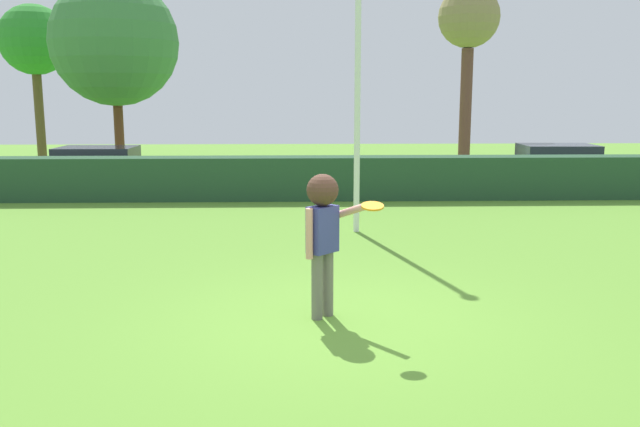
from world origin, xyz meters
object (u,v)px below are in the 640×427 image
object	(u,v)px
lamppost	(358,65)
willow_tree	(114,42)
maple_tree	(34,41)
parked_car_blue	(557,163)
person	(323,223)
bare_elm_tree	(469,24)
frisbee	(372,206)
parked_car_red	(98,166)

from	to	relation	value
lamppost	willow_tree	size ratio (longest dim) A/B	0.90
willow_tree	maple_tree	distance (m)	5.40
parked_car_blue	willow_tree	xyz separation A→B (m)	(-14.25, 3.45, 3.84)
person	maple_tree	distance (m)	22.31
willow_tree	bare_elm_tree	world-z (taller)	willow_tree
maple_tree	parked_car_blue	bearing A→B (deg)	-20.93
lamppost	parked_car_blue	xyz separation A→B (m)	(6.79, 6.93, -2.66)
lamppost	person	bearing A→B (deg)	-99.26
parked_car_blue	maple_tree	distance (m)	20.03
parked_car_blue	bare_elm_tree	distance (m)	6.61
person	parked_car_blue	xyz separation A→B (m)	(7.66, 12.26, -0.52)
frisbee	lamppost	bearing A→B (deg)	86.81
bare_elm_tree	maple_tree	bearing A→B (deg)	171.01
person	willow_tree	world-z (taller)	willow_tree
bare_elm_tree	parked_car_red	bearing A→B (deg)	-157.83
maple_tree	willow_tree	bearing A→B (deg)	-41.19
willow_tree	person	bearing A→B (deg)	-67.25
person	willow_tree	size ratio (longest dim) A/B	0.27
parked_car_red	maple_tree	xyz separation A→B (m)	(-4.43, 7.52, 4.12)
frisbee	maple_tree	size ratio (longest dim) A/B	0.04
person	lamppost	distance (m)	5.82
willow_tree	parked_car_blue	bearing A→B (deg)	-13.61
parked_car_blue	willow_tree	world-z (taller)	willow_tree
person	lamppost	xyz separation A→B (m)	(0.87, 5.34, 2.14)
frisbee	willow_tree	distance (m)	18.09
frisbee	lamppost	distance (m)	6.26
lamppost	parked_car_red	size ratio (longest dim) A/B	1.44
person	bare_elm_tree	xyz separation A→B (m)	(5.84, 16.66, 4.07)
maple_tree	bare_elm_tree	world-z (taller)	bare_elm_tree
parked_car_blue	maple_tree	bearing A→B (deg)	159.07
frisbee	parked_car_red	bearing A→B (deg)	118.61
person	bare_elm_tree	distance (m)	18.11
parked_car_red	bare_elm_tree	size ratio (longest dim) A/B	0.64
lamppost	parked_car_blue	world-z (taller)	lamppost
frisbee	parked_car_blue	size ratio (longest dim) A/B	0.06
frisbee	parked_car_blue	xyz separation A→B (m)	(7.12, 12.90, -0.84)
frisbee	parked_car_blue	world-z (taller)	frisbee
parked_car_red	parked_car_blue	world-z (taller)	same
parked_car_blue	bare_elm_tree	xyz separation A→B (m)	(-1.82, 4.39, 4.59)
willow_tree	maple_tree	world-z (taller)	willow_tree
parked_car_red	lamppost	bearing A→B (deg)	-42.11
parked_car_red	person	bearing A→B (deg)	-62.11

